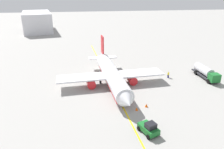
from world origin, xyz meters
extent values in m
plane|color=#9E9B96|center=(0.00, 0.00, 0.00)|extent=(400.00, 400.00, 0.00)
cylinder|color=white|center=(0.00, 0.00, 2.87)|extent=(24.50, 4.95, 3.74)
cube|color=red|center=(0.00, 0.00, 1.84)|extent=(23.12, 4.21, 1.05)
cone|color=white|center=(13.51, 0.68, 2.87)|extent=(3.56, 3.75, 3.59)
cone|color=white|center=(-14.18, -0.71, 3.24)|extent=(4.89, 3.41, 3.18)
cube|color=red|center=(-13.51, -0.68, 7.14)|extent=(3.21, 0.52, 5.20)
cube|color=white|center=(-13.51, -0.68, 3.27)|extent=(2.82, 8.51, 0.24)
cube|color=white|center=(-1.00, -0.05, 2.40)|extent=(6.12, 26.74, 0.36)
cylinder|color=red|center=(-0.46, 5.18, 1.15)|extent=(3.30, 2.26, 2.10)
cylinder|color=red|center=(0.06, -5.20, 1.15)|extent=(3.30, 2.26, 2.10)
cylinder|color=#4C4C51|center=(10.13, 0.51, 1.15)|extent=(0.24, 0.24, 1.20)
cylinder|color=black|center=(10.13, 0.51, 0.55)|extent=(1.12, 0.45, 1.10)
cylinder|color=#4C4C51|center=(-2.13, 2.50, 1.15)|extent=(0.24, 0.24, 1.20)
cylinder|color=black|center=(-2.13, 2.50, 0.55)|extent=(1.12, 0.45, 1.10)
cylinder|color=#4C4C51|center=(-1.87, -2.70, 1.15)|extent=(0.24, 0.24, 1.20)
cylinder|color=black|center=(-1.87, -2.70, 0.55)|extent=(1.12, 0.45, 1.10)
cube|color=#2D2D33|center=(-1.30, 25.71, 0.70)|extent=(9.32, 2.55, 0.30)
cube|color=#196B28|center=(2.96, 25.69, 1.65)|extent=(2.01, 2.41, 2.00)
cube|color=black|center=(3.86, 25.68, 2.05)|extent=(0.17, 2.00, 0.90)
cylinder|color=silver|center=(-1.90, 25.72, 2.00)|extent=(6.52, 2.34, 2.30)
cylinder|color=black|center=(2.56, 26.94, 0.55)|extent=(1.10, 0.36, 1.10)
cylinder|color=black|center=(2.55, 24.44, 0.55)|extent=(1.10, 0.36, 1.10)
cylinder|color=black|center=(-3.57, 26.98, 0.55)|extent=(1.10, 0.36, 1.10)
cylinder|color=black|center=(-3.58, 24.48, 0.55)|extent=(1.10, 0.36, 1.10)
cube|color=#196B28|center=(19.47, 2.92, 0.85)|extent=(4.06, 3.09, 0.90)
cube|color=black|center=(19.94, 3.09, 1.75)|extent=(1.85, 1.98, 0.90)
cylinder|color=black|center=(18.58, 1.54, 0.40)|extent=(0.85, 0.55, 0.80)
cylinder|color=black|center=(17.91, 3.43, 0.40)|extent=(0.85, 0.55, 0.80)
cylinder|color=black|center=(21.03, 2.41, 0.40)|extent=(0.85, 0.55, 0.80)
cylinder|color=black|center=(20.36, 4.30, 0.40)|extent=(0.85, 0.55, 0.80)
cube|color=navy|center=(-2.66, 15.92, 0.42)|extent=(0.54, 0.53, 0.85)
cube|color=yellow|center=(-2.66, 15.92, 1.15)|extent=(0.63, 0.61, 0.60)
sphere|color=tan|center=(-2.66, 15.92, 1.59)|extent=(0.24, 0.24, 0.24)
cone|color=#F2590F|center=(11.29, 5.26, 0.35)|extent=(0.63, 0.63, 0.70)
cone|color=#F2590F|center=(12.23, 2.95, 0.33)|extent=(0.59, 0.59, 0.65)
cube|color=silver|center=(-83.23, -30.42, 5.32)|extent=(32.93, 20.28, 10.64)
cube|color=#4C515B|center=(-81.86, -37.82, 3.72)|extent=(21.18, 4.06, 7.02)
cube|color=yellow|center=(0.00, 0.00, 0.01)|extent=(84.75, 4.55, 0.01)
camera|label=1|loc=(47.10, -7.73, 22.09)|focal=33.79mm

